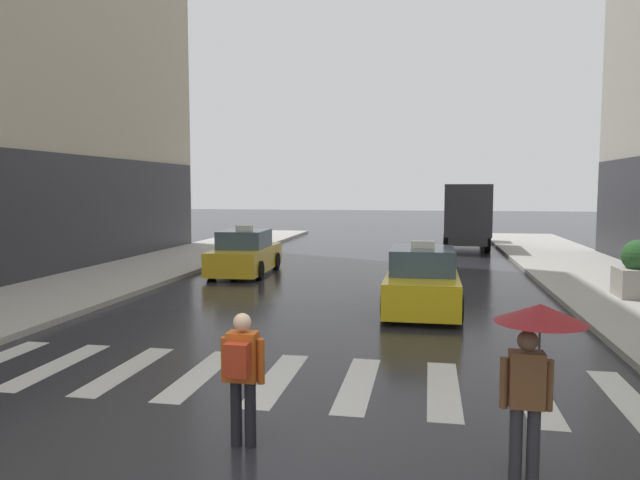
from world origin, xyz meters
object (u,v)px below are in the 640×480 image
object	(u,v)px
pedestrian_with_umbrella	(535,343)
pedestrian_with_backpack	(242,369)
taxi_lead	(422,282)
planter_mid_block	(638,271)
box_truck	(467,213)
taxi_second	(245,254)

from	to	relation	value
pedestrian_with_umbrella	pedestrian_with_backpack	bearing A→B (deg)	175.67
taxi_lead	planter_mid_block	bearing A→B (deg)	19.22
pedestrian_with_umbrella	planter_mid_block	bearing A→B (deg)	67.51
taxi_lead	planter_mid_block	world-z (taller)	taxi_lead
taxi_lead	box_truck	distance (m)	16.46
taxi_lead	box_truck	bearing A→B (deg)	82.70
taxi_lead	pedestrian_with_backpack	distance (m)	9.01
taxi_lead	pedestrian_with_backpack	size ratio (longest dim) A/B	2.76
pedestrian_with_backpack	pedestrian_with_umbrella	bearing A→B (deg)	-4.33
taxi_second	pedestrian_with_umbrella	xyz separation A→B (m)	(7.77, -14.43, 0.79)
taxi_second	pedestrian_with_backpack	distance (m)	14.87
planter_mid_block	box_truck	bearing A→B (deg)	104.76
taxi_second	pedestrian_with_umbrella	size ratio (longest dim) A/B	2.37
pedestrian_with_umbrella	planter_mid_block	distance (m)	11.98
pedestrian_with_umbrella	planter_mid_block	size ratio (longest dim) A/B	1.21
taxi_second	box_truck	size ratio (longest dim) A/B	0.60
taxi_second	pedestrian_with_backpack	xyz separation A→B (m)	(4.46, -14.18, 0.25)
pedestrian_with_umbrella	pedestrian_with_backpack	size ratio (longest dim) A/B	1.18
box_truck	pedestrian_with_umbrella	world-z (taller)	box_truck
taxi_second	box_truck	xyz separation A→B (m)	(8.59, 10.87, 1.13)
pedestrian_with_umbrella	pedestrian_with_backpack	distance (m)	3.37
box_truck	pedestrian_with_umbrella	bearing A→B (deg)	-91.85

